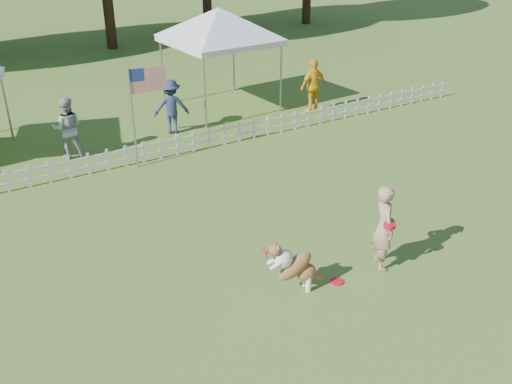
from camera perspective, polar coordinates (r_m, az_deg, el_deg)
ground at (r=10.79m, az=6.44°, el=-9.11°), size 120.00×120.00×0.00m
picket_fence at (r=16.05m, az=-8.68°, el=4.50°), size 22.00×0.08×0.60m
handler at (r=11.03m, az=12.68°, el=-3.46°), size 0.63×0.74×1.73m
dog at (r=10.29m, az=4.01°, el=-7.39°), size 1.08×0.58×1.06m
frisbee_on_turf at (r=10.87m, az=8.09°, el=-8.87°), size 0.28×0.28×0.02m
canopy_tent_right at (r=19.65m, az=-3.60°, el=13.00°), size 3.37×3.37×3.29m
flag_pole at (r=15.18m, az=-12.19°, el=7.13°), size 1.04×0.17×2.70m
spectator_a at (r=16.54m, az=-18.33°, el=6.13°), size 0.98×0.86×1.70m
spectator_b at (r=17.66m, az=-8.48°, el=8.45°), size 1.21×0.91×1.67m
spectator_c at (r=19.48m, az=5.75°, el=10.54°), size 1.09×0.52×1.80m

